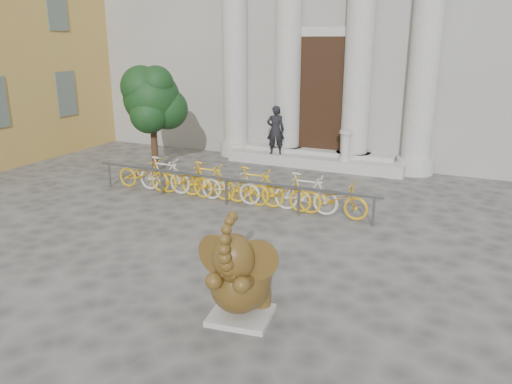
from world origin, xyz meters
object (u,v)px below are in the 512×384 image
at_px(bike_rack, 230,183).
at_px(pedestrian, 276,130).
at_px(tree, 152,99).
at_px(elephant_statue, 240,279).

xyz_separation_m(bike_rack, pedestrian, (-0.53, 4.34, 0.68)).
height_order(bike_rack, tree, tree).
relative_size(tree, pedestrian, 2.06).
height_order(bike_rack, pedestrian, pedestrian).
bearing_deg(elephant_statue, pedestrian, 101.32).
relative_size(elephant_statue, tree, 0.54).
relative_size(elephant_statue, pedestrian, 1.12).
xyz_separation_m(elephant_statue, bike_rack, (-2.81, 5.07, -0.17)).
relative_size(elephant_statue, bike_rack, 0.23).
distance_m(bike_rack, pedestrian, 4.42).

